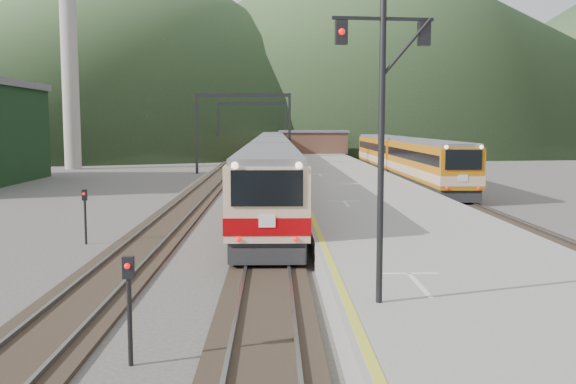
{
  "coord_description": "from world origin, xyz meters",
  "views": [
    {
      "loc": [
        0.24,
        -9.33,
        4.92
      ],
      "look_at": [
        0.84,
        18.29,
        2.0
      ],
      "focal_mm": 40.0,
      "sensor_mm": 36.0,
      "label": 1
    }
  ],
  "objects": [
    {
      "name": "track_main",
      "position": [
        0.0,
        40.0,
        0.07
      ],
      "size": [
        2.6,
        200.0,
        0.23
      ],
      "color": "black",
      "rests_on": "ground"
    },
    {
      "name": "track_far",
      "position": [
        -5.0,
        40.0,
        0.07
      ],
      "size": [
        2.6,
        200.0,
        0.23
      ],
      "color": "black",
      "rests_on": "ground"
    },
    {
      "name": "track_second",
      "position": [
        11.5,
        40.0,
        0.07
      ],
      "size": [
        2.6,
        200.0,
        0.23
      ],
      "color": "black",
      "rests_on": "ground"
    },
    {
      "name": "platform",
      "position": [
        5.6,
        38.0,
        0.5
      ],
      "size": [
        8.0,
        100.0,
        1.0
      ],
      "primitive_type": "cube",
      "color": "gray",
      "rests_on": "ground"
    },
    {
      "name": "gantry_near",
      "position": [
        -2.85,
        55.0,
        5.59
      ],
      "size": [
        9.55,
        0.25,
        8.0
      ],
      "color": "black",
      "rests_on": "ground"
    },
    {
      "name": "gantry_far",
      "position": [
        -2.85,
        80.0,
        5.59
      ],
      "size": [
        9.55,
        0.25,
        8.0
      ],
      "color": "black",
      "rests_on": "ground"
    },
    {
      "name": "smokestack",
      "position": [
        -22.0,
        62.0,
        15.0
      ],
      "size": [
        1.8,
        1.8,
        30.0
      ],
      "primitive_type": "cylinder",
      "color": "#9E998E",
      "rests_on": "ground"
    },
    {
      "name": "station_shed",
      "position": [
        5.6,
        78.0,
        2.57
      ],
      "size": [
        9.4,
        4.4,
        3.1
      ],
      "color": "brown",
      "rests_on": "platform"
    },
    {
      "name": "hill_a",
      "position": [
        -40.0,
        190.0,
        30.0
      ],
      "size": [
        180.0,
        180.0,
        60.0
      ],
      "primitive_type": "cone",
      "color": "#314F2B",
      "rests_on": "ground"
    },
    {
      "name": "hill_b",
      "position": [
        30.0,
        230.0,
        37.5
      ],
      "size": [
        220.0,
        220.0,
        75.0
      ],
      "primitive_type": "cone",
      "color": "#314F2B",
      "rests_on": "ground"
    },
    {
      "name": "main_train",
      "position": [
        0.0,
        51.47,
        2.0
      ],
      "size": [
        2.9,
        79.61,
        3.54
      ],
      "color": "#D0AA87",
      "rests_on": "track_main"
    },
    {
      "name": "second_train",
      "position": [
        11.5,
        46.76,
        1.87
      ],
      "size": [
        2.68,
        36.57,
        3.27
      ],
      "color": "#B1660C",
      "rests_on": "track_second"
    },
    {
      "name": "signal_mast",
      "position": [
        2.55,
        4.47,
        5.12
      ],
      "size": [
        2.2,
        0.38,
        6.74
      ],
      "color": "black",
      "rests_on": "platform"
    },
    {
      "name": "short_signal_a",
      "position": [
        -2.71,
        3.43,
        1.46
      ],
      "size": [
        0.23,
        0.17,
        2.27
      ],
      "color": "black",
      "rests_on": "ground"
    },
    {
      "name": "short_signal_b",
      "position": [
        -2.44,
        35.71,
        1.46
      ],
      "size": [
        0.24,
        0.18,
        2.27
      ],
      "color": "black",
      "rests_on": "ground"
    },
    {
      "name": "short_signal_c",
      "position": [
        -7.52,
        16.88,
        1.46
      ],
      "size": [
        0.25,
        0.21,
        2.27
      ],
      "color": "black",
      "rests_on": "ground"
    }
  ]
}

